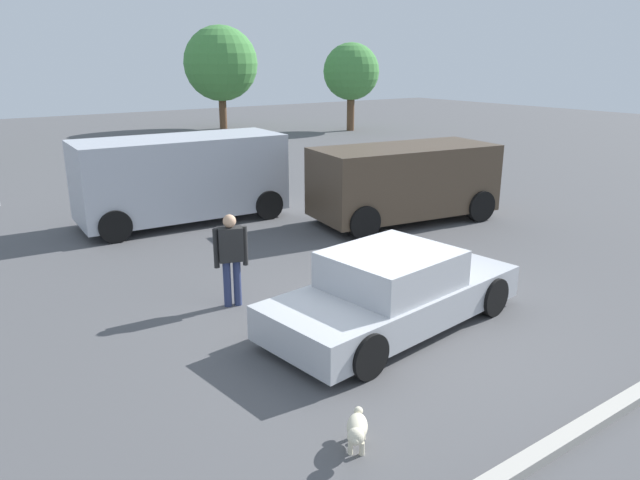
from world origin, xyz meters
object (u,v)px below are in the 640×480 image
Objects in this scene: dog at (357,429)px; suv_dark at (404,181)px; pedestrian at (231,253)px; van_white at (181,177)px; sedan_foreground at (393,292)px.

suv_dark is (6.84, 6.62, 0.81)m from dog.
suv_dark reaches higher than pedestrian.
van_white is (2.22, 9.84, 0.92)m from dog.
pedestrian is at bearing -147.53° from dog.
dog is at bearing 8.94° from pedestrian.
van_white is at bearing -26.36° from suv_dark.
suv_dark is (4.44, 4.53, 0.49)m from sedan_foreground.
suv_dark is 6.56m from pedestrian.
sedan_foreground is 0.92× the size of suv_dark.
sedan_foreground is 0.87× the size of van_white.
dog is (-2.40, -2.09, -0.32)m from sedan_foreground.
sedan_foreground is at bearing 54.08° from suv_dark.
suv_dark reaches higher than sedan_foreground.
pedestrian is (0.72, 4.25, 0.70)m from dog.
sedan_foreground is 2.84× the size of pedestrian.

